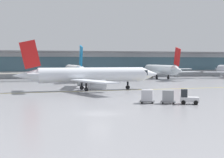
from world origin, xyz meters
TOP-DOWN VIEW (x-y plane):
  - ground_plane at (0.00, 0.00)m, footprint 400.00×400.00m
  - taxiway_centreline_stripe at (5.81, 29.04)m, footprint 109.93×4.55m
  - terminal_concourse at (0.00, 88.03)m, footprint 224.48×11.00m
  - gate_airplane_3 at (7.67, 66.99)m, footprint 29.34×31.45m
  - gate_airplane_4 at (37.29, 68.25)m, footprint 28.73×30.79m
  - taxiing_regional_jet at (5.41, 31.03)m, footprint 31.08×28.91m
  - baggage_tug at (14.18, 5.28)m, footprint 2.95×2.46m
  - cargo_dolly_lead at (11.69, 6.49)m, footprint 2.59×2.36m
  - cargo_dolly_trailing at (9.00, 7.80)m, footprint 2.59×2.36m

SIDE VIEW (x-z plane):
  - ground_plane at x=0.00m, z-range 0.00..0.00m
  - taxiway_centreline_stripe at x=5.81m, z-range 0.00..0.01m
  - baggage_tug at x=14.18m, z-range -0.16..1.94m
  - cargo_dolly_lead at x=11.69m, z-range 0.08..2.02m
  - cargo_dolly_trailing at x=9.00m, z-range 0.08..2.02m
  - gate_airplane_4 at x=37.29m, z-range -2.05..8.18m
  - taxiing_regional_jet at x=5.41m, z-range -2.06..8.24m
  - gate_airplane_3 at x=7.67m, z-range -2.09..8.36m
  - terminal_concourse at x=0.00m, z-range 0.12..9.72m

